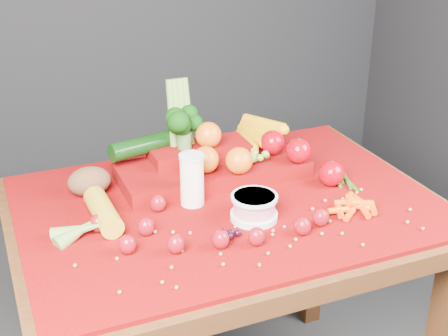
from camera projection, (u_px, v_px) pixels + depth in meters
name	position (u px, v px, depth m)	size (l,w,h in m)	color
table	(227.00, 237.00, 1.66)	(1.10, 0.80, 0.75)	#311A0B
red_cloth	(227.00, 204.00, 1.62)	(1.05, 0.75, 0.01)	#750307
milk_glass	(192.00, 178.00, 1.58)	(0.06, 0.06, 0.14)	white
yogurt_bowl	(254.00, 206.00, 1.52)	(0.12, 0.12, 0.06)	silver
strawberry_scatter	(201.00, 228.00, 1.45)	(0.54, 0.28, 0.05)	maroon
dark_grape_cluster	(229.00, 234.00, 1.45)	(0.06, 0.05, 0.03)	black
soybean_scatter	(260.00, 237.00, 1.45)	(0.84, 0.24, 0.01)	olive
corn_ear	(89.00, 224.00, 1.47)	(0.18, 0.23, 0.06)	#C28E1F
potato	(89.00, 181.00, 1.64)	(0.11, 0.08, 0.08)	#4E301B
baby_carrot_pile	(353.00, 207.00, 1.56)	(0.17, 0.17, 0.03)	#E64A08
green_bean_pile	(341.00, 179.00, 1.73)	(0.14, 0.12, 0.01)	#216116
produce_mound	(218.00, 156.00, 1.74)	(0.59, 0.35, 0.27)	#750307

